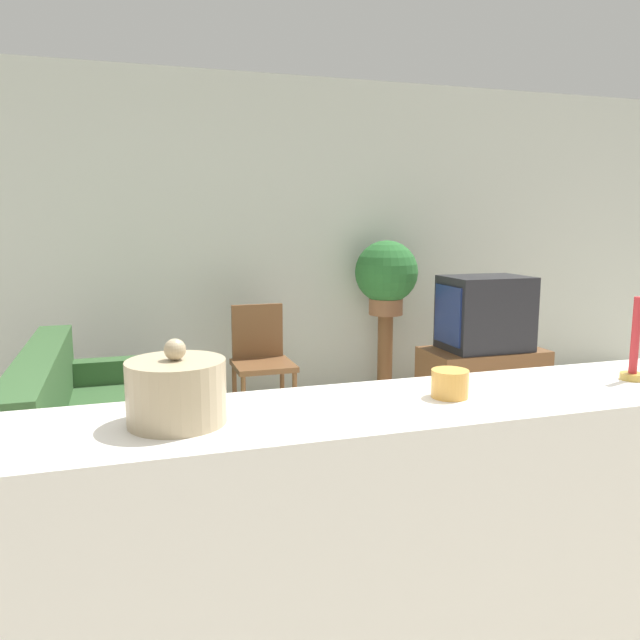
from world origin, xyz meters
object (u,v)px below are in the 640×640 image
television (484,313)px  potted_plant (386,274)px  couch (107,446)px  wooden_chair (261,357)px  decorative_bowl (177,391)px

television → potted_plant: potted_plant is taller
couch → wooden_chair: size_ratio=2.13×
television → wooden_chair: size_ratio=0.72×
television → potted_plant: size_ratio=1.02×
decorative_bowl → couch: bearing=96.6°
wooden_chair → potted_plant: 1.32m
couch → television: 2.86m
decorative_bowl → television: bearing=46.7°
potted_plant → couch: bearing=-149.4°
couch → potted_plant: (2.26, 1.33, 0.78)m
couch → wooden_chair: 1.52m
potted_plant → wooden_chair: bearing=-165.2°
wooden_chair → decorative_bowl: bearing=-105.5°
wooden_chair → potted_plant: (1.15, 0.31, 0.57)m
couch → decorative_bowl: size_ratio=8.12×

